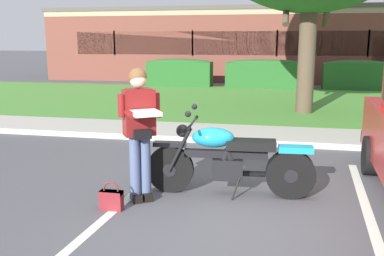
{
  "coord_description": "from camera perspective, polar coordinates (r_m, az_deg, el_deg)",
  "views": [
    {
      "loc": [
        0.36,
        -4.88,
        2.04
      ],
      "look_at": [
        -0.83,
        0.8,
        0.85
      ],
      "focal_mm": 40.33,
      "sensor_mm": 36.0,
      "label": 1
    }
  ],
  "objects": [
    {
      "name": "concrete_walk",
      "position": [
        9.45,
        9.33,
        -0.79
      ],
      "size": [
        60.0,
        1.5,
        0.08
      ],
      "primitive_type": "cube",
      "color": "#ADA89E",
      "rests_on": "ground"
    },
    {
      "name": "grass_lawn",
      "position": [
        14.38,
        10.25,
        3.37
      ],
      "size": [
        60.0,
        8.51,
        0.06
      ],
      "primitive_type": "cube",
      "color": "#478433",
      "rests_on": "ground"
    },
    {
      "name": "ground_plane",
      "position": [
        5.3,
        7.12,
        -11.14
      ],
      "size": [
        140.0,
        140.0,
        0.0
      ],
      "primitive_type": "plane",
      "color": "#4C4C51"
    },
    {
      "name": "brick_building",
      "position": [
        24.69,
        11.31,
        10.85
      ],
      "size": [
        23.56,
        8.4,
        3.62
      ],
      "color": "brown",
      "rests_on": "ground"
    },
    {
      "name": "hedge_left",
      "position": [
        19.09,
        -1.65,
        7.41
      ],
      "size": [
        2.83,
        0.9,
        1.24
      ],
      "color": "#235623",
      "rests_on": "ground"
    },
    {
      "name": "hedge_center_left",
      "position": [
        18.59,
        9.54,
        7.15
      ],
      "size": [
        3.22,
        0.9,
        1.24
      ],
      "color": "#235623",
      "rests_on": "ground"
    },
    {
      "name": "rider_person",
      "position": [
        5.43,
        -6.93,
        0.53
      ],
      "size": [
        0.61,
        0.67,
        1.7
      ],
      "color": "black",
      "rests_on": "ground"
    },
    {
      "name": "stall_stripe_0",
      "position": [
        5.8,
        -8.38,
        -9.11
      ],
      "size": [
        0.38,
        4.4,
        0.01
      ],
      "primitive_type": "cube",
      "rotation": [
        0.0,
        0.0,
        -0.06
      ],
      "color": "silver",
      "rests_on": "ground"
    },
    {
      "name": "curb_strip",
      "position": [
        8.62,
        9.08,
        -1.85
      ],
      "size": [
        60.0,
        0.2,
        0.12
      ],
      "primitive_type": "cube",
      "color": "#ADA89E",
      "rests_on": "ground"
    },
    {
      "name": "handbag",
      "position": [
        5.41,
        -10.63,
        -9.14
      ],
      "size": [
        0.28,
        0.13,
        0.36
      ],
      "color": "maroon",
      "rests_on": "ground"
    },
    {
      "name": "hedge_center_right",
      "position": [
        18.81,
        20.89,
        6.6
      ],
      "size": [
        2.6,
        0.9,
        1.24
      ],
      "color": "#235623",
      "rests_on": "ground"
    },
    {
      "name": "stall_stripe_1",
      "position": [
        5.58,
        22.36,
        -10.75
      ],
      "size": [
        0.38,
        4.4,
        0.01
      ],
      "primitive_type": "cube",
      "rotation": [
        0.0,
        0.0,
        -0.06
      ],
      "color": "silver",
      "rests_on": "ground"
    },
    {
      "name": "motorcycle",
      "position": [
        5.74,
        5.86,
        -4.25
      ],
      "size": [
        2.24,
        0.82,
        1.18
      ],
      "color": "black",
      "rests_on": "ground"
    }
  ]
}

